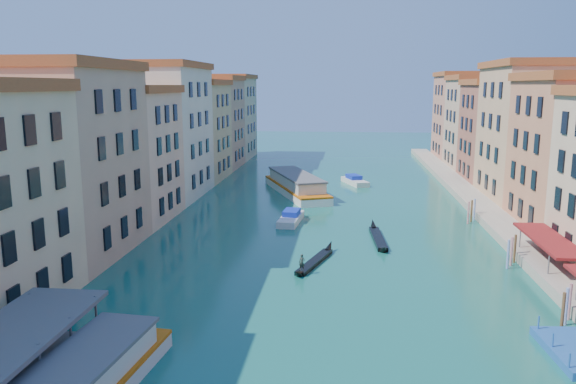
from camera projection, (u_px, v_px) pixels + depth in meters
The scene contains 10 objects.
left_bank_palazzos at pixel (148, 139), 81.99m from camera, with size 12.80×128.40×21.00m.
right_bank_palazzos at pixel (546, 143), 76.69m from camera, with size 12.80×128.40×21.00m.
quay at pixel (481, 207), 79.22m from camera, with size 4.00×140.00×1.00m, color gray.
vaporetto_stop at pixel (2, 379), 31.06m from camera, with size 5.40×16.40×3.65m.
mooring_poles_right at pixel (552, 295), 43.99m from camera, with size 1.44×54.24×3.20m.
vaporetto_far at pixel (296, 185), 91.66m from camera, with size 12.73×22.35×3.28m.
gondola_fore at pixel (315, 260), 55.75m from camera, with size 3.96×10.57×2.16m.
gondola_far at pixel (378, 237), 64.31m from camera, with size 1.71×12.06×1.71m.
motorboat_mid at pixel (291, 218), 72.62m from camera, with size 2.99×7.62×1.54m.
motorboat_far at pixel (355, 181), 100.66m from camera, with size 5.08×8.10×1.60m.
Camera 1 is at (2.68, -14.80, 17.46)m, focal length 35.00 mm.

